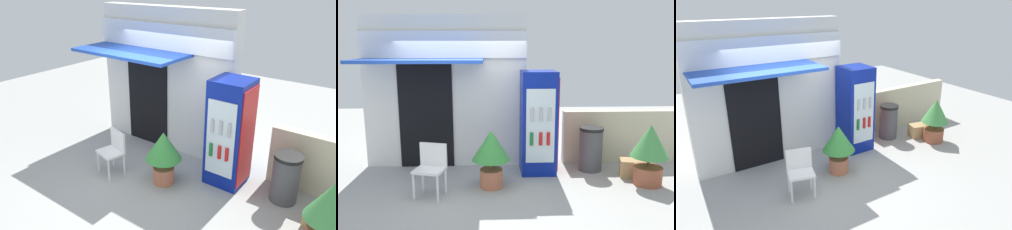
% 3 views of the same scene
% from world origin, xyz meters
% --- Properties ---
extents(ground, '(16.00, 16.00, 0.00)m').
position_xyz_m(ground, '(0.00, 0.00, 0.00)').
color(ground, '#A3A39E').
extents(storefront_building, '(3.20, 1.36, 2.99)m').
position_xyz_m(storefront_building, '(-0.36, 1.43, 1.55)').
color(storefront_building, silver).
rests_on(storefront_building, ground).
extents(drink_cooler, '(0.67, 0.72, 1.95)m').
position_xyz_m(drink_cooler, '(1.47, 0.89, 0.98)').
color(drink_cooler, navy).
rests_on(drink_cooler, ground).
extents(plastic_chair, '(0.55, 0.49, 0.85)m').
position_xyz_m(plastic_chair, '(-0.41, -0.12, 0.51)').
color(plastic_chair, white).
rests_on(plastic_chair, ground).
extents(potted_plant_near_shop, '(0.65, 0.65, 1.01)m').
position_xyz_m(potted_plant_near_shop, '(0.56, 0.16, 0.64)').
color(potted_plant_near_shop, '#BC6B4C').
rests_on(potted_plant_near_shop, ground).
extents(potted_plant_curbside, '(0.65, 0.65, 1.08)m').
position_xyz_m(potted_plant_curbside, '(3.32, 0.17, 0.64)').
color(potted_plant_curbside, '#995138').
rests_on(potted_plant_curbside, ground).
extents(trash_bin, '(0.47, 0.47, 0.86)m').
position_xyz_m(trash_bin, '(2.51, 0.94, 0.43)').
color(trash_bin, '#47474C').
rests_on(trash_bin, ground).
extents(cardboard_box, '(0.49, 0.42, 0.32)m').
position_xyz_m(cardboard_box, '(3.20, 0.57, 0.16)').
color(cardboard_box, tan).
rests_on(cardboard_box, ground).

